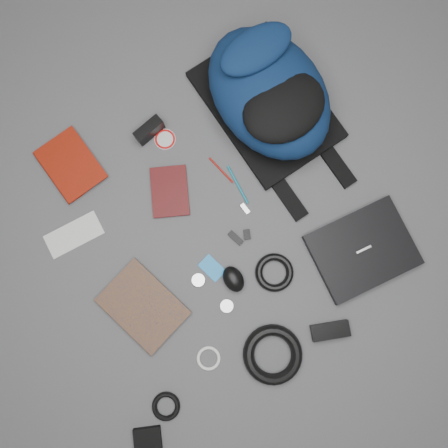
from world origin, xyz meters
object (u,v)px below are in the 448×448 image
laptop (362,250)px  mouse (233,279)px  textbook_red (51,179)px  dvd_case (170,191)px  pouch (148,442)px  backpack (269,93)px  comic_book (123,328)px  power_brick (330,331)px  compact_camera (149,130)px

laptop → mouse: mouse is taller
textbook_red → laptop: bearing=-49.3°
dvd_case → mouse: (0.04, -0.37, 0.02)m
textbook_red → mouse: (0.37, -0.62, 0.01)m
laptop → textbook_red: laptop is taller
pouch → backpack: bearing=40.4°
backpack → comic_book: 0.92m
power_brick → dvd_case: bearing=129.5°
compact_camera → pouch: 1.04m
pouch → laptop: bearing=10.6°
comic_book → dvd_case: comic_book is taller
laptop → power_brick: 0.29m
compact_camera → laptop: bearing=-70.7°
textbook_red → power_brick: power_brick is taller
mouse → power_brick: 0.36m
textbook_red → power_brick: (0.56, -0.93, 0.00)m
laptop → textbook_red: size_ratio=1.46×
backpack → comic_book: bearing=-156.0°
laptop → power_brick: (-0.24, -0.17, -0.00)m
comic_book → compact_camera: (0.41, 0.54, 0.02)m
textbook_red → mouse: size_ratio=2.45×
laptop → comic_book: laptop is taller
backpack → textbook_red: 0.80m
backpack → textbook_red: bearing=165.8°
textbook_red → comic_book: textbook_red is taller
backpack → compact_camera: backpack is taller
textbook_red → mouse: bearing=-65.0°
textbook_red → comic_book: bearing=-99.0°
backpack → laptop: 0.61m
backpack → power_brick: 0.81m
dvd_case → pouch: size_ratio=2.01×
comic_book → mouse: 0.40m
comic_book → power_brick: size_ratio=2.13×
mouse → power_brick: (0.19, -0.31, -0.01)m
laptop → power_brick: laptop is taller
laptop → dvd_case: size_ratio=1.85×
comic_book → power_brick: 0.69m
textbook_red → comic_book: size_ratio=0.84×
comic_book → textbook_red: bearing=70.4°
comic_book → power_brick: power_brick is taller
textbook_red → mouse: 0.72m
compact_camera → mouse: size_ratio=1.17×
textbook_red → pouch: textbook_red is taller
comic_book → dvd_case: 0.49m
power_brick → pouch: power_brick is taller
dvd_case → power_brick: bearing=-46.5°
dvd_case → compact_camera: bearing=103.3°
compact_camera → pouch: (-0.51, -0.90, -0.02)m
comic_book → pouch: size_ratio=3.04×
comic_book → power_brick: bearing=-47.7°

